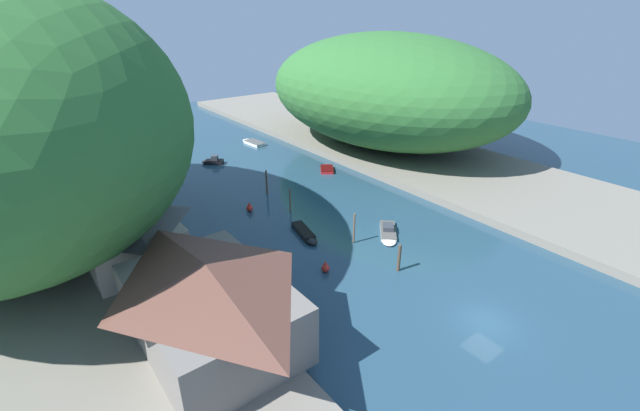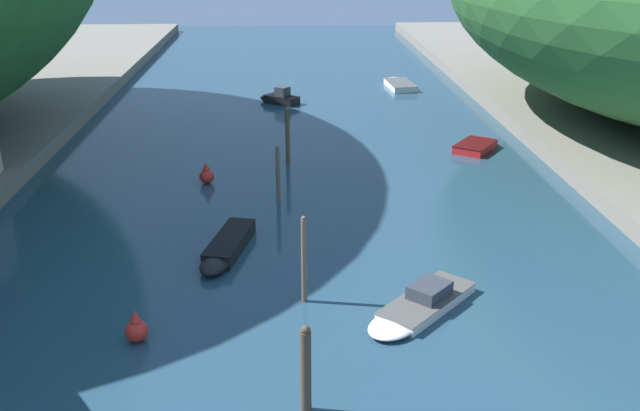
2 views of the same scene
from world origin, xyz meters
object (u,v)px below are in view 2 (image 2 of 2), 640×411
boat_mid_channel (225,249)px  channel_buoy_near (136,329)px  boat_white_cruiser (478,145)px  boat_moored_right (419,305)px  boat_far_right_bank (399,84)px  channel_buoy_far (207,175)px  boat_red_skiff (278,98)px

boat_mid_channel → channel_buoy_near: bearing=82.3°
boat_mid_channel → boat_white_cruiser: boat_mid_channel is taller
boat_white_cruiser → channel_buoy_near: (-16.92, -21.21, 0.20)m
boat_moored_right → boat_mid_channel: (-7.24, 5.08, 0.03)m
boat_far_right_bank → boat_white_cruiser: size_ratio=1.36×
channel_buoy_far → boat_red_skiff: bearing=78.6°
boat_red_skiff → boat_mid_channel: (-2.10, -27.71, -0.12)m
channel_buoy_far → boat_white_cruiser: bearing=19.0°
boat_moored_right → channel_buoy_near: channel_buoy_near is taller
boat_moored_right → boat_far_right_bank: bearing=-54.7°
boat_mid_channel → channel_buoy_far: channel_buoy_far is taller
boat_mid_channel → channel_buoy_near: size_ratio=4.57×
boat_white_cruiser → boat_far_right_bank: bearing=132.0°
boat_moored_right → boat_white_cruiser: 21.07m
boat_moored_right → channel_buoy_far: bearing=-15.0°
boat_moored_right → boat_mid_channel: 8.84m
channel_buoy_near → channel_buoy_far: 15.66m
boat_moored_right → boat_far_right_bank: size_ratio=0.91×
boat_far_right_bank → boat_white_cruiser: boat_far_right_bank is taller
boat_red_skiff → boat_white_cruiser: boat_red_skiff is taller
channel_buoy_near → boat_white_cruiser: bearing=51.4°
boat_far_right_bank → channel_buoy_near: size_ratio=4.76×
channel_buoy_near → boat_red_skiff: bearing=82.4°
boat_mid_channel → boat_red_skiff: bearing=-81.4°
channel_buoy_near → channel_buoy_far: bearing=87.1°
boat_moored_right → boat_red_skiff: bearing=-38.1°
boat_far_right_bank → channel_buoy_far: (-14.10, -24.33, 0.21)m
boat_far_right_bank → boat_mid_channel: bearing=-115.1°
boat_red_skiff → boat_white_cruiser: (12.38, -13.00, -0.17)m
boat_mid_channel → boat_far_right_bank: bearing=-97.4°
boat_far_right_bank → boat_white_cruiser: bearing=-88.5°
boat_moored_right → boat_red_skiff: size_ratio=1.46×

